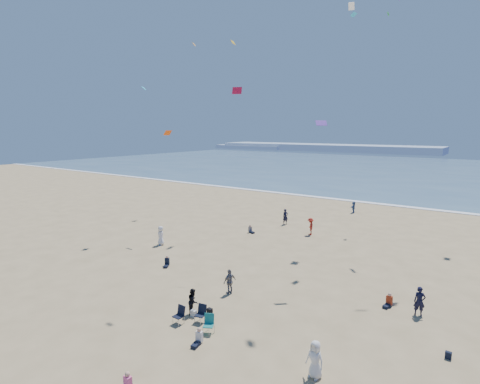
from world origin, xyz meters
The scene contains 12 objects.
ground centered at (0.00, 0.00, 0.00)m, with size 220.00×220.00×0.00m, color tan.
ocean centered at (0.00, 95.00, 0.03)m, with size 220.00×100.00×0.06m, color #476B84.
surf_line centered at (0.00, 45.00, 0.04)m, with size 220.00×1.20×0.08m, color white.
headland_far centered at (-60.00, 170.00, 1.60)m, with size 110.00×20.00×3.20m, color #7A8EA8.
headland_near centered at (-100.00, 165.00, 1.00)m, with size 40.00×14.00×2.00m, color #7A8EA8.
standing_flyers centered at (5.72, 14.24, 0.84)m, with size 28.56×40.47×1.84m.
seated_group centered at (0.54, 9.30, 0.42)m, with size 16.96×23.80×0.84m.
chair_cluster centered at (1.66, 4.23, 0.50)m, with size 2.72×1.46×1.00m.
white_tote centered at (0.85, 4.96, 0.20)m, with size 0.35×0.20×0.40m, color silver.
black_backpack centered at (1.44, 5.71, 0.19)m, with size 0.30×0.22×0.38m, color black.
navy_bag centered at (13.38, 8.87, 0.17)m, with size 0.28×0.18×0.34m, color black.
kites_aloft centered at (10.01, 14.37, 14.66)m, with size 42.36×39.08×27.72m.
Camera 1 is at (14.56, -9.95, 10.68)m, focal length 28.00 mm.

